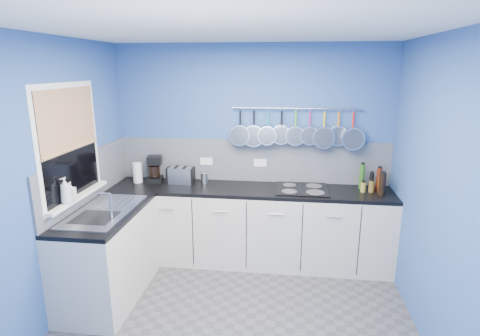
% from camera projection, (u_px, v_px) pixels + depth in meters
% --- Properties ---
extents(floor, '(3.20, 3.00, 0.02)m').
position_uv_depth(floor, '(235.00, 325.00, 3.45)').
color(floor, '#47474C').
rests_on(floor, ground).
extents(ceiling, '(3.20, 3.00, 0.02)m').
position_uv_depth(ceiling, '(234.00, 28.00, 2.82)').
color(ceiling, white).
rests_on(ceiling, ground).
extents(wall_back, '(3.20, 0.02, 2.50)m').
position_uv_depth(wall_back, '(252.00, 152.00, 4.58)').
color(wall_back, '#2F5399').
rests_on(wall_back, ground).
extents(wall_front, '(3.20, 0.02, 2.50)m').
position_uv_depth(wall_front, '(187.00, 298.00, 1.69)').
color(wall_front, '#2F5399').
rests_on(wall_front, ground).
extents(wall_left, '(0.02, 3.00, 2.50)m').
position_uv_depth(wall_left, '(51.00, 184.00, 3.33)').
color(wall_left, '#2F5399').
rests_on(wall_left, ground).
extents(wall_right, '(0.02, 3.00, 2.50)m').
position_uv_depth(wall_right, '(443.00, 200.00, 2.94)').
color(wall_right, '#2F5399').
rests_on(wall_right, ground).
extents(backsplash_back, '(3.20, 0.02, 0.50)m').
position_uv_depth(backsplash_back, '(252.00, 161.00, 4.59)').
color(backsplash_back, gray).
rests_on(backsplash_back, wall_back).
extents(backsplash_left, '(0.02, 1.80, 0.50)m').
position_uv_depth(backsplash_left, '(89.00, 176.00, 3.93)').
color(backsplash_left, gray).
rests_on(backsplash_left, wall_left).
extents(cabinet_run_back, '(3.20, 0.60, 0.86)m').
position_uv_depth(cabinet_run_back, '(249.00, 226.00, 4.49)').
color(cabinet_run_back, beige).
rests_on(cabinet_run_back, ground).
extents(worktop_back, '(3.20, 0.60, 0.04)m').
position_uv_depth(worktop_back, '(249.00, 190.00, 4.38)').
color(worktop_back, black).
rests_on(worktop_back, cabinet_run_back).
extents(cabinet_run_left, '(0.60, 1.20, 0.86)m').
position_uv_depth(cabinet_run_left, '(109.00, 256.00, 3.79)').
color(cabinet_run_left, beige).
rests_on(cabinet_run_left, ground).
extents(worktop_left, '(0.60, 1.20, 0.04)m').
position_uv_depth(worktop_left, '(104.00, 213.00, 3.67)').
color(worktop_left, black).
rests_on(worktop_left, cabinet_run_left).
extents(window_frame, '(0.01, 1.00, 1.10)m').
position_uv_depth(window_frame, '(70.00, 144.00, 3.54)').
color(window_frame, white).
rests_on(window_frame, wall_left).
extents(window_glass, '(0.01, 0.90, 1.00)m').
position_uv_depth(window_glass, '(70.00, 144.00, 3.54)').
color(window_glass, black).
rests_on(window_glass, wall_left).
extents(bamboo_blind, '(0.01, 0.90, 0.55)m').
position_uv_depth(bamboo_blind, '(68.00, 119.00, 3.48)').
color(bamboo_blind, tan).
rests_on(bamboo_blind, wall_left).
extents(window_sill, '(0.10, 0.98, 0.03)m').
position_uv_depth(window_sill, '(78.00, 197.00, 3.67)').
color(window_sill, white).
rests_on(window_sill, wall_left).
extents(sink_unit, '(0.50, 0.95, 0.01)m').
position_uv_depth(sink_unit, '(104.00, 211.00, 3.67)').
color(sink_unit, silver).
rests_on(sink_unit, worktop_left).
extents(mixer_tap, '(0.12, 0.08, 0.26)m').
position_uv_depth(mixer_tap, '(111.00, 206.00, 3.44)').
color(mixer_tap, silver).
rests_on(mixer_tap, worktop_left).
extents(socket_left, '(0.15, 0.01, 0.09)m').
position_uv_depth(socket_left, '(207.00, 161.00, 4.65)').
color(socket_left, white).
rests_on(socket_left, backsplash_back).
extents(socket_right, '(0.15, 0.01, 0.09)m').
position_uv_depth(socket_right, '(260.00, 163.00, 4.57)').
color(socket_right, white).
rests_on(socket_right, backsplash_back).
extents(pot_rail, '(1.45, 0.02, 0.02)m').
position_uv_depth(pot_rail, '(296.00, 108.00, 4.33)').
color(pot_rail, silver).
rests_on(pot_rail, wall_back).
extents(soap_bottle_a, '(0.11, 0.11, 0.24)m').
position_uv_depth(soap_bottle_a, '(65.00, 191.00, 3.41)').
color(soap_bottle_a, white).
rests_on(soap_bottle_a, window_sill).
extents(soap_bottle_b, '(0.09, 0.10, 0.17)m').
position_uv_depth(soap_bottle_b, '(71.00, 191.00, 3.50)').
color(soap_bottle_b, white).
rests_on(soap_bottle_b, window_sill).
extents(paper_towel, '(0.11, 0.11, 0.24)m').
position_uv_depth(paper_towel, '(138.00, 173.00, 4.56)').
color(paper_towel, white).
rests_on(paper_towel, worktop_back).
extents(coffee_maker, '(0.20, 0.22, 0.31)m').
position_uv_depth(coffee_maker, '(155.00, 169.00, 4.58)').
color(coffee_maker, black).
rests_on(coffee_maker, worktop_back).
extents(toaster, '(0.30, 0.18, 0.19)m').
position_uv_depth(toaster, '(181.00, 175.00, 4.55)').
color(toaster, silver).
rests_on(toaster, worktop_back).
extents(canister, '(0.09, 0.09, 0.12)m').
position_uv_depth(canister, '(204.00, 178.00, 4.56)').
color(canister, silver).
rests_on(canister, worktop_back).
extents(hob, '(0.58, 0.51, 0.01)m').
position_uv_depth(hob, '(302.00, 189.00, 4.32)').
color(hob, black).
rests_on(hob, worktop_back).
extents(pan_0, '(0.24, 0.09, 0.43)m').
position_uv_depth(pan_0, '(240.00, 127.00, 4.45)').
color(pan_0, silver).
rests_on(pan_0, pot_rail).
extents(pan_1, '(0.26, 0.08, 0.45)m').
position_uv_depth(pan_1, '(254.00, 127.00, 4.44)').
color(pan_1, silver).
rests_on(pan_1, pot_rail).
extents(pan_2, '(0.22, 0.12, 0.41)m').
position_uv_depth(pan_2, '(268.00, 126.00, 4.41)').
color(pan_2, silver).
rests_on(pan_2, pot_rail).
extents(pan_3, '(0.22, 0.07, 0.41)m').
position_uv_depth(pan_3, '(281.00, 126.00, 4.39)').
color(pan_3, silver).
rests_on(pan_3, pot_rail).
extents(pan_4, '(0.23, 0.09, 0.42)m').
position_uv_depth(pan_4, '(296.00, 127.00, 4.38)').
color(pan_4, silver).
rests_on(pan_4, pot_rail).
extents(pan_5, '(0.21, 0.09, 0.40)m').
position_uv_depth(pan_5, '(310.00, 127.00, 4.35)').
color(pan_5, silver).
rests_on(pan_5, pot_rail).
extents(pan_6, '(0.25, 0.10, 0.44)m').
position_uv_depth(pan_6, '(324.00, 129.00, 4.34)').
color(pan_6, silver).
rests_on(pan_6, pot_rail).
extents(pan_7, '(0.23, 0.05, 0.42)m').
position_uv_depth(pan_7, '(338.00, 128.00, 4.32)').
color(pan_7, silver).
rests_on(pan_7, pot_rail).
extents(pan_8, '(0.26, 0.12, 0.45)m').
position_uv_depth(pan_8, '(353.00, 129.00, 4.30)').
color(pan_8, silver).
rests_on(pan_8, pot_rail).
extents(condiment_0, '(0.06, 0.06, 0.25)m').
position_uv_depth(condiment_0, '(379.00, 179.00, 4.29)').
color(condiment_0, '#4C190C').
rests_on(condiment_0, worktop_back).
extents(condiment_1, '(0.05, 0.05, 0.19)m').
position_uv_depth(condiment_1, '(371.00, 181.00, 4.30)').
color(condiment_1, black).
rests_on(condiment_1, worktop_back).
extents(condiment_2, '(0.06, 0.06, 0.28)m').
position_uv_depth(condiment_2, '(362.00, 176.00, 4.32)').
color(condiment_2, '#265919').
rests_on(condiment_2, worktop_back).
extents(condiment_3, '(0.07, 0.07, 0.16)m').
position_uv_depth(condiment_3, '(382.00, 186.00, 4.19)').
color(condiment_3, '#8C5914').
rests_on(condiment_3, worktop_back).
extents(condiment_4, '(0.06, 0.06, 0.13)m').
position_uv_depth(condiment_4, '(371.00, 186.00, 4.22)').
color(condiment_4, brown).
rests_on(condiment_4, worktop_back).
extents(condiment_5, '(0.06, 0.06, 0.11)m').
position_uv_depth(condiment_5, '(363.00, 187.00, 4.23)').
color(condiment_5, olive).
rests_on(condiment_5, worktop_back).
extents(condiment_6, '(0.07, 0.07, 0.25)m').
position_uv_depth(condiment_6, '(382.00, 184.00, 4.09)').
color(condiment_6, black).
rests_on(condiment_6, worktop_back).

